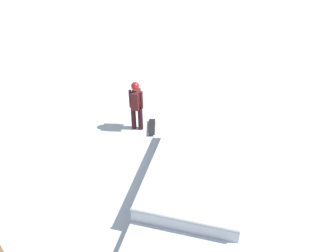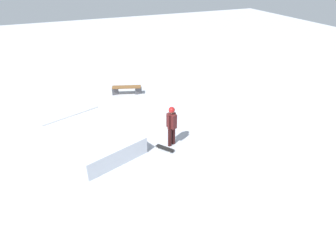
# 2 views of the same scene
# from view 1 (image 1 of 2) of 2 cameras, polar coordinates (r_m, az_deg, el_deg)

# --- Properties ---
(ground_plane) EXTENTS (60.00, 60.00, 0.00)m
(ground_plane) POSITION_cam_1_polar(r_m,az_deg,el_deg) (11.98, 6.24, -7.16)
(ground_plane) COLOR #B2B7C1
(skate_ramp) EXTENTS (5.96, 4.27, 0.74)m
(skate_ramp) POSITION_cam_1_polar(r_m,az_deg,el_deg) (11.19, 3.64, -8.73)
(skate_ramp) COLOR silver
(skate_ramp) RESTS_ON ground
(skater) EXTENTS (0.44, 0.41, 1.73)m
(skater) POSITION_cam_1_polar(r_m,az_deg,el_deg) (13.06, -4.30, 3.17)
(skater) COLOR black
(skater) RESTS_ON ground
(skateboard) EXTENTS (0.77, 0.62, 0.09)m
(skateboard) POSITION_cam_1_polar(r_m,az_deg,el_deg) (13.57, -2.18, -0.12)
(skateboard) COLOR black
(skateboard) RESTS_ON ground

